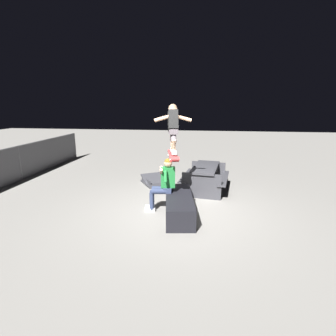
% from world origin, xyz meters
% --- Properties ---
extents(ground_plane, '(40.00, 40.00, 0.00)m').
position_xyz_m(ground_plane, '(0.00, 0.00, 0.00)').
color(ground_plane, gray).
extents(ledge_box_main, '(1.95, 0.88, 0.48)m').
position_xyz_m(ledge_box_main, '(-0.21, -0.10, 0.24)').
color(ledge_box_main, black).
rests_on(ledge_box_main, ground).
extents(person_sitting_on_ledge, '(0.60, 0.78, 1.31)m').
position_xyz_m(person_sitting_on_ledge, '(0.03, 0.31, 0.73)').
color(person_sitting_on_ledge, '#2D3856').
rests_on(person_sitting_on_ledge, ground).
extents(skateboard, '(1.04, 0.40, 0.15)m').
position_xyz_m(skateboard, '(0.04, 0.08, 1.39)').
color(skateboard, '#B72D2D').
extents(skater_airborne, '(0.64, 0.88, 1.12)m').
position_xyz_m(skater_airborne, '(0.10, 0.09, 2.08)').
color(skater_airborne, white).
extents(kicker_ramp, '(1.16, 1.12, 0.36)m').
position_xyz_m(kicker_ramp, '(2.18, 0.92, 0.06)').
color(kicker_ramp, '#38383D').
rests_on(kicker_ramp, ground).
extents(picnic_table_back, '(1.86, 1.56, 0.75)m').
position_xyz_m(picnic_table_back, '(1.74, -0.70, 0.50)').
color(picnic_table_back, '#38383D').
rests_on(picnic_table_back, ground).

